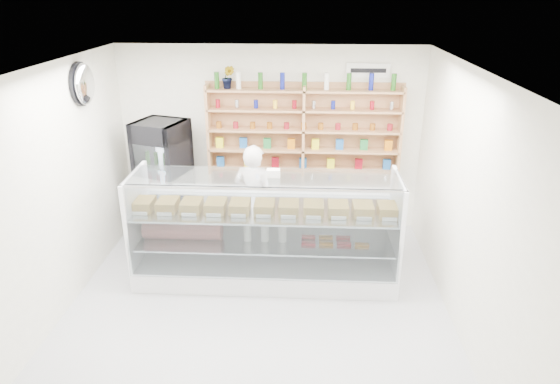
{
  "coord_description": "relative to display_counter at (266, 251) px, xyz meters",
  "views": [
    {
      "loc": [
        0.54,
        -4.77,
        3.54
      ],
      "look_at": [
        0.23,
        0.9,
        1.2
      ],
      "focal_mm": 32.0,
      "sensor_mm": 36.0,
      "label": 1
    }
  ],
  "objects": [
    {
      "name": "display_counter",
      "position": [
        0.0,
        0.0,
        0.0
      ],
      "size": [
        3.3,
        0.99,
        1.44
      ],
      "color": "white",
      "rests_on": "floor"
    },
    {
      "name": "drinks_cooler",
      "position": [
        -1.56,
        1.04,
        0.52
      ],
      "size": [
        0.81,
        0.8,
        1.81
      ],
      "rotation": [
        0.0,
        0.0,
        -0.31
      ],
      "color": "black",
      "rests_on": "floor"
    },
    {
      "name": "room",
      "position": [
        -0.05,
        -0.88,
        1.02
      ],
      "size": [
        5.0,
        5.0,
        5.0
      ],
      "color": "#ACACB1",
      "rests_on": "ground"
    },
    {
      "name": "potted_plant",
      "position": [
        -0.63,
        1.46,
        1.98
      ],
      "size": [
        0.2,
        0.17,
        0.33
      ],
      "primitive_type": "imported",
      "rotation": [
        0.0,
        0.0,
        -0.12
      ],
      "color": "#1E6626",
      "rests_on": "wall_shelving"
    },
    {
      "name": "security_mirror",
      "position": [
        -2.22,
        0.32,
        2.07
      ],
      "size": [
        0.15,
        0.5,
        0.5
      ],
      "primitive_type": "ellipsoid",
      "color": "silver",
      "rests_on": "left_wall"
    },
    {
      "name": "wall_shelving",
      "position": [
        0.45,
        1.46,
        1.21
      ],
      "size": [
        2.84,
        0.28,
        1.33
      ],
      "color": "#AD8551",
      "rests_on": "back_wall"
    },
    {
      "name": "wall_sign",
      "position": [
        1.35,
        1.59,
        2.07
      ],
      "size": [
        0.62,
        0.03,
        0.2
      ],
      "primitive_type": "cube",
      "color": "white",
      "rests_on": "back_wall"
    },
    {
      "name": "shop_worker",
      "position": [
        -0.21,
        0.69,
        0.41
      ],
      "size": [
        0.67,
        0.54,
        1.6
      ],
      "primitive_type": "imported",
      "rotation": [
        0.0,
        0.0,
        2.85
      ],
      "color": "silver",
      "rests_on": "floor"
    }
  ]
}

